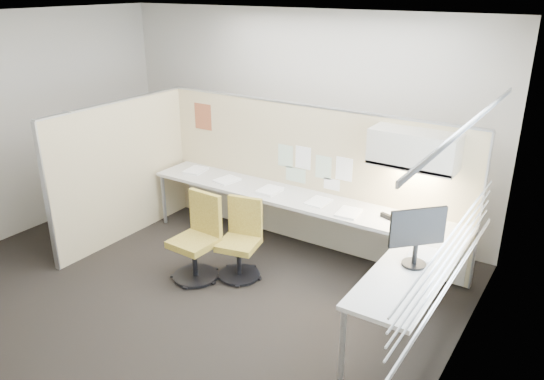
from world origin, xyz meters
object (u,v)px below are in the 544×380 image
Objects in this scene: chair_right at (198,240)px; monitor at (417,234)px; chair_left at (241,242)px; phone at (422,224)px; desk at (316,217)px.

monitor is at bearing 8.63° from chair_right.
chair_right is (-0.38, -0.28, 0.03)m from chair_left.
phone is (1.76, 0.76, 0.37)m from chair_left.
monitor is at bearing -26.33° from desk.
phone is (-0.18, 0.78, -0.27)m from monitor.
desk is at bearing 46.61° from chair_right.
chair_left is 0.47m from chair_right.
chair_right is 2.42m from monitor.
phone is at bearing 57.17° from monitor.
phone is at bearing 10.54° from chair_left.
chair_left is at bearing -143.90° from phone.
chair_left is at bearing -131.57° from desk.
chair_right is at bearing -141.24° from phone.
monitor reaches higher than chair_right.
phone reaches higher than desk.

